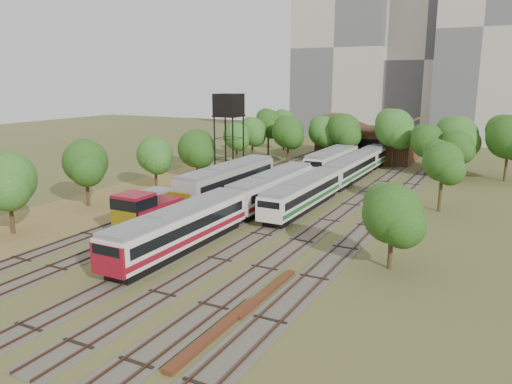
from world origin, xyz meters
The scene contains 18 objects.
ground centered at (0.00, 0.00, 0.00)m, with size 240.00×240.00×0.00m, color #475123.
dry_grass_patch centered at (-18.00, 8.00, 0.02)m, with size 14.00×60.00×0.04m, color brown.
tracks centered at (-0.67, 25.00, 0.04)m, with size 24.60×80.00×0.19m.
railcar_red_set centered at (-2.00, 12.31, 1.93)m, with size 2.96×34.58×3.66m.
railcar_green_set centered at (2.00, 37.94, 1.81)m, with size 2.77×52.08×3.42m.
railcar_rear centered at (-2.00, 41.77, 1.98)m, with size 3.03×16.08×3.75m.
shunter_locomotive centered at (-8.00, 6.48, 1.93)m, with size 3.02×8.11×3.96m.
old_grey_coach centered at (-8.00, 21.44, 2.20)m, with size 3.25×18.00×4.02m.
water_tower centered at (-13.91, 31.73, 10.08)m, with size 3.46×3.46×11.95m.
rail_pile_near centered at (8.00, -6.98, 0.15)m, with size 0.60×9.04×0.30m, color brown.
rail_pile_far centered at (8.20, -0.86, 0.13)m, with size 0.51×8.19×0.27m, color brown.
maintenance_shed centered at (-1.00, 57.98, 2.91)m, with size 16.45×11.55×7.58m.
tree_band_left centered at (-19.09, 24.03, 5.19)m, with size 8.50×73.52×8.77m.
tree_band_far centered at (3.42, 49.37, 5.67)m, with size 45.56×10.24×9.34m.
tree_band_right centered at (14.80, 25.59, 4.80)m, with size 5.30×42.39×7.56m.
tower_left centered at (-18.00, 95.00, 21.00)m, with size 22.00×16.00×42.00m, color #BCB1A4.
tower_centre centered at (2.00, 100.00, 18.00)m, with size 20.00×18.00×36.00m, color beige.
tower_right centered at (14.00, 92.00, 24.00)m, with size 18.00×16.00×48.00m, color #BCB1A4.
Camera 1 is at (21.83, -28.60, 14.12)m, focal length 35.00 mm.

